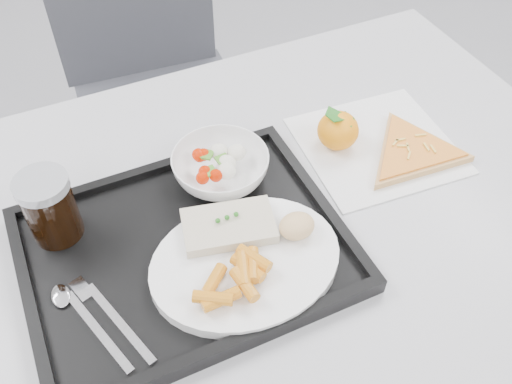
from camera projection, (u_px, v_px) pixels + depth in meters
table at (245, 244)px, 0.92m from camera, size 1.20×0.80×0.75m
chair at (152, 70)px, 1.49m from camera, size 0.45×0.45×0.93m
tray at (186, 251)px, 0.82m from camera, size 0.45×0.35×0.03m
dinner_plate at (245, 262)px, 0.79m from camera, size 0.27×0.27×0.02m
fish_fillet at (229, 226)px, 0.81m from camera, size 0.14×0.11×0.03m
bread_roll at (297, 226)px, 0.80m from camera, size 0.06×0.06×0.03m
salad_bowl at (221, 167)px, 0.89m from camera, size 0.15×0.15×0.05m
cola_glass at (50, 207)px, 0.79m from camera, size 0.08×0.08×0.11m
cutlery at (90, 313)px, 0.74m from camera, size 0.11×0.17×0.01m
napkin at (377, 145)px, 0.98m from camera, size 0.27×0.26×0.00m
tangerine at (338, 130)px, 0.96m from camera, size 0.09×0.09×0.07m
pizza_slice at (413, 152)px, 0.96m from camera, size 0.29×0.29×0.02m
carrot_pile at (236, 278)px, 0.74m from camera, size 0.12×0.09×0.03m
salad_contents at (218, 162)px, 0.89m from camera, size 0.10×0.08×0.02m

